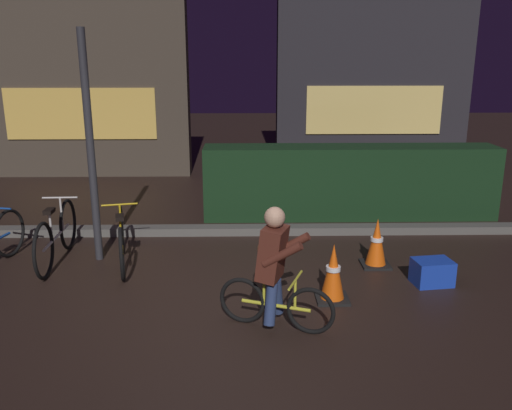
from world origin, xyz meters
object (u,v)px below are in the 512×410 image
(blue_crate, at_px, (432,272))
(cyclist, at_px, (274,268))
(traffic_cone_far, at_px, (377,243))
(street_post, at_px, (91,150))
(parked_bike_left_mid, at_px, (57,236))
(traffic_cone_near, at_px, (333,273))
(parked_bike_center_left, at_px, (122,240))

(blue_crate, relative_size, cyclist, 0.35)
(traffic_cone_far, xyz_separation_m, cyclist, (-1.39, -1.58, 0.32))
(street_post, height_order, cyclist, street_post)
(parked_bike_left_mid, bearing_deg, traffic_cone_far, -95.21)
(traffic_cone_far, distance_m, blue_crate, 0.80)
(cyclist, bearing_deg, traffic_cone_near, 61.45)
(parked_bike_center_left, bearing_deg, cyclist, -144.44)
(parked_bike_left_mid, distance_m, blue_crate, 4.72)
(parked_bike_left_mid, distance_m, cyclist, 3.27)
(traffic_cone_far, bearing_deg, street_post, 175.06)
(street_post, distance_m, parked_bike_center_left, 1.21)
(parked_bike_left_mid, bearing_deg, street_post, -80.79)
(parked_bike_center_left, height_order, traffic_cone_near, parked_bike_center_left)
(street_post, distance_m, cyclist, 3.04)
(street_post, bearing_deg, traffic_cone_near, -24.12)
(parked_bike_center_left, bearing_deg, traffic_cone_far, -104.23)
(parked_bike_left_mid, height_order, traffic_cone_far, parked_bike_left_mid)
(cyclist, bearing_deg, traffic_cone_far, 69.00)
(traffic_cone_near, bearing_deg, cyclist, -138.99)
(traffic_cone_near, bearing_deg, street_post, 155.88)
(parked_bike_center_left, relative_size, cyclist, 1.28)
(parked_bike_center_left, height_order, cyclist, cyclist)
(street_post, height_order, parked_bike_center_left, street_post)
(street_post, relative_size, traffic_cone_far, 4.66)
(parked_bike_left_mid, xyz_separation_m, traffic_cone_near, (3.40, -1.20, -0.05))
(parked_bike_center_left, xyz_separation_m, blue_crate, (3.78, -0.68, -0.19))
(parked_bike_center_left, bearing_deg, blue_crate, -112.78)
(traffic_cone_near, height_order, blue_crate, traffic_cone_near)
(traffic_cone_far, bearing_deg, parked_bike_center_left, 178.30)
(street_post, distance_m, traffic_cone_near, 3.38)
(parked_bike_left_mid, relative_size, blue_crate, 3.99)
(traffic_cone_far, relative_size, cyclist, 0.51)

